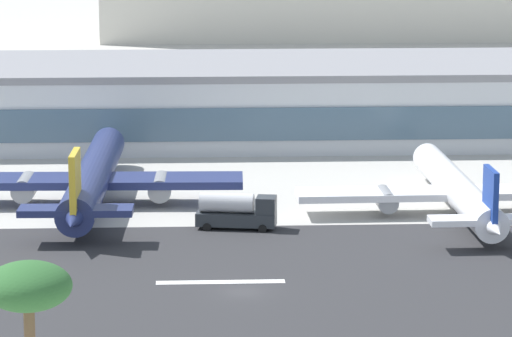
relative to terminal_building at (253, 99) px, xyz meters
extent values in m
plane|color=#B2AFA8|center=(-4.42, -77.04, -5.46)|extent=(1400.00, 1400.00, 0.00)
cube|color=#2D2D30|center=(-4.42, -73.99, -5.42)|extent=(800.00, 42.28, 0.08)
cube|color=white|center=(-6.40, -73.99, -5.38)|extent=(12.00, 1.20, 0.01)
cube|color=silver|center=(0.00, 0.06, -0.51)|extent=(180.18, 29.60, 9.92)
cube|color=#476075|center=(0.00, -14.89, -1.00)|extent=(174.77, 0.30, 4.46)
cube|color=gray|center=(0.00, 0.06, 4.95)|extent=(181.98, 29.90, 1.00)
cylinder|color=navy|center=(-20.28, -40.71, -2.31)|extent=(5.29, 40.86, 4.08)
sphere|color=navy|center=(-19.67, -20.34, -2.31)|extent=(3.87, 3.87, 3.87)
cone|color=navy|center=(-20.89, -61.08, -2.31)|extent=(3.89, 7.44, 3.67)
cube|color=navy|center=(-20.30, -41.52, -2.71)|extent=(34.53, 7.14, 0.90)
cylinder|color=gray|center=(-12.58, -41.75, -3.43)|extent=(2.82, 5.78, 2.65)
cylinder|color=gray|center=(-28.03, -41.29, -3.43)|extent=(2.82, 5.78, 2.65)
cube|color=navy|center=(-20.84, -59.45, -1.90)|extent=(11.78, 3.71, 0.72)
cube|color=gold|center=(-20.84, -59.45, 0.95)|extent=(0.82, 5.52, 6.52)
cylinder|color=black|center=(-20.34, -42.74, -4.90)|extent=(0.73, 0.73, 1.12)
cylinder|color=white|center=(20.64, -47.22, -2.73)|extent=(4.26, 35.36, 3.53)
sphere|color=white|center=(20.28, -29.58, -2.73)|extent=(3.35, 3.35, 3.35)
cone|color=white|center=(21.01, -64.87, -2.73)|extent=(3.31, 6.42, 3.18)
cube|color=white|center=(20.66, -47.93, -3.08)|extent=(36.21, 6.04, 0.78)
cylinder|color=gray|center=(12.54, -48.10, -3.70)|extent=(2.40, 4.99, 2.29)
cube|color=white|center=(20.98, -63.46, -2.38)|extent=(12.33, 3.17, 0.62)
cube|color=navy|center=(20.98, -63.46, 0.09)|extent=(0.66, 4.78, 5.65)
cylinder|color=black|center=(20.68, -48.99, -4.98)|extent=(0.64, 0.64, 0.97)
cube|color=#2D3338|center=(-4.27, -53.91, -4.31)|extent=(8.81, 3.95, 1.40)
cylinder|color=silver|center=(-5.28, -53.74, -2.56)|extent=(6.05, 3.02, 2.10)
cube|color=#2D3338|center=(-1.08, -54.43, -2.71)|extent=(2.40, 2.69, 1.80)
cylinder|color=black|center=(-1.55, -55.67, -5.01)|extent=(0.93, 0.42, 0.90)
cylinder|color=black|center=(-1.12, -53.11, -5.01)|extent=(0.93, 0.42, 0.90)
cylinder|color=black|center=(-7.42, -54.70, -5.01)|extent=(0.93, 0.42, 0.90)
cylinder|color=black|center=(-6.99, -52.14, -5.01)|extent=(0.93, 0.42, 0.90)
ellipsoid|color=#2D602D|center=(-18.70, -119.60, 7.99)|extent=(5.25, 5.25, 2.89)
camera|label=1|loc=(-8.99, -200.05, 31.83)|focal=98.98mm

